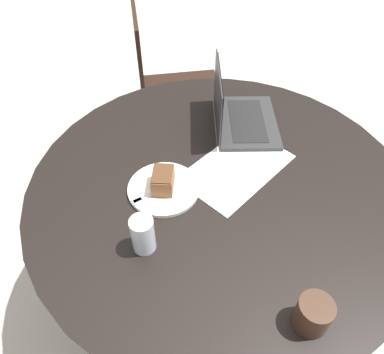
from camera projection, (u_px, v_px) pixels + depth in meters
ground_plane at (211, 288)px, 1.69m from camera, size 12.00×12.00×0.00m
dining_table at (218, 208)px, 1.27m from camera, size 1.20×1.20×0.71m
chair at (169, 93)px, 1.92m from camera, size 0.53×0.53×0.90m
paper_document at (236, 168)px, 1.22m from camera, size 0.41×0.32×0.00m
plate at (164, 189)px, 1.15m from camera, size 0.22×0.22×0.01m
cake_slice at (163, 180)px, 1.12m from camera, size 0.10×0.11×0.06m
fork at (153, 193)px, 1.12m from camera, size 0.17×0.04×0.00m
coffee_glass at (313, 314)px, 0.84m from camera, size 0.08×0.08×0.09m
water_glass at (143, 234)px, 0.97m from camera, size 0.06×0.06×0.11m
laptop at (239, 116)px, 1.34m from camera, size 0.33×0.37×0.22m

